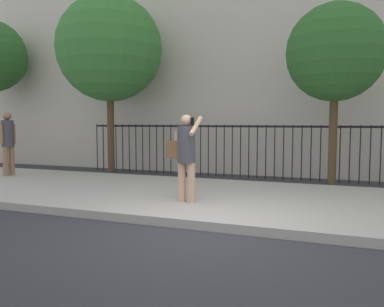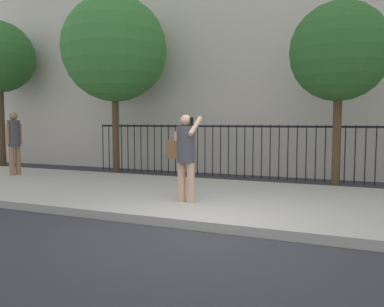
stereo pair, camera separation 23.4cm
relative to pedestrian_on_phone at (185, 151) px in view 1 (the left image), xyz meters
name	(u,v)px [view 1 (the left image)]	position (x,y,z in m)	size (l,w,h in m)	color
ground_plane	(204,231)	(0.84, -1.29, -1.12)	(60.00, 60.00, 0.00)	#333338
sidewalk	(239,200)	(0.84, 0.91, -1.05)	(28.00, 4.40, 0.15)	#B2ADA3
building_facade	(285,25)	(0.84, 7.21, 3.92)	(28.00, 4.00, 10.07)	beige
iron_fence	(270,145)	(0.84, 4.61, -0.10)	(12.03, 0.04, 1.60)	black
pedestrian_on_phone	(185,151)	(0.00, 0.00, 0.00)	(0.67, 0.49, 1.67)	tan
pedestrian_walking	(8,139)	(-6.11, 1.63, 0.08)	(0.38, 0.49, 1.82)	#936B4C
street_tree_near	(109,49)	(-3.96, 3.61, 2.80)	(3.24, 3.24, 5.55)	#4C3823
street_tree_mid	(335,53)	(2.58, 3.33, 2.22)	(2.36, 2.36, 4.54)	#4C3823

